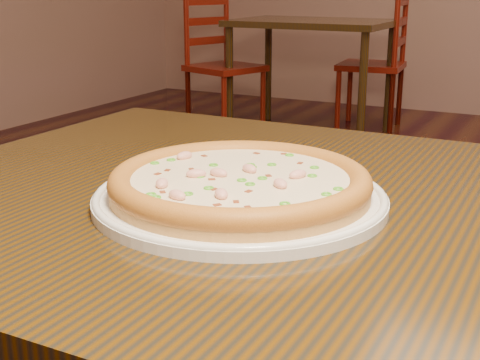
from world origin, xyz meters
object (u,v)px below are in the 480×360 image
at_px(plate, 240,197).
at_px(chair_a, 220,66).
at_px(pizza, 240,182).
at_px(hero_table, 346,284).
at_px(bg_table_left, 312,35).
at_px(chair_b, 379,65).

relative_size(plate, chair_a, 0.37).
bearing_deg(pizza, hero_table, 22.68).
bearing_deg(chair_a, bg_table_left, 17.21).
bearing_deg(chair_b, chair_a, -149.97).
height_order(hero_table, plate, plate).
xyz_separation_m(hero_table, plate, (-0.12, -0.05, 0.11)).
bearing_deg(plate, chair_a, 119.41).
height_order(plate, pizza, pizza).
distance_m(plate, chair_a, 3.81).
xyz_separation_m(hero_table, bg_table_left, (-1.39, 3.43, 0.00)).
bearing_deg(hero_table, plate, -157.38).
bearing_deg(bg_table_left, chair_a, -162.79).
relative_size(hero_table, pizza, 3.87).
bearing_deg(chair_b, hero_table, -74.74).
height_order(hero_table, chair_b, chair_b).
relative_size(plate, bg_table_left, 0.35).
bearing_deg(chair_a, pizza, -60.59).
height_order(hero_table, chair_a, chair_a).
relative_size(pizza, chair_a, 0.33).
height_order(pizza, bg_table_left, pizza).
distance_m(plate, chair_b, 3.97).
relative_size(hero_table, chair_a, 1.26).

